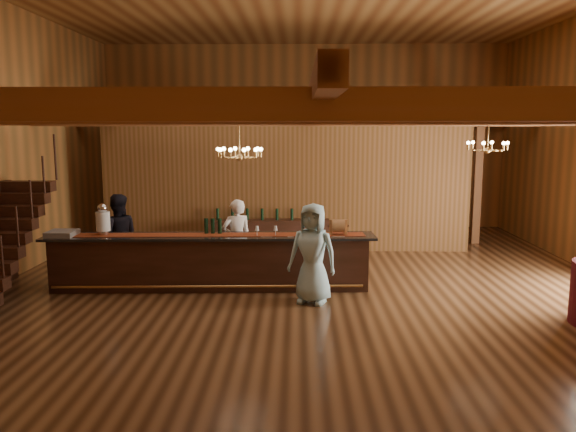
{
  "coord_description": "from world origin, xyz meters",
  "views": [
    {
      "loc": [
        -0.2,
        -10.23,
        3.0
      ],
      "look_at": [
        -0.39,
        0.68,
        1.3
      ],
      "focal_mm": 35.0,
      "sensor_mm": 36.0,
      "label": 1
    }
  ],
  "objects_px": {
    "tasting_bar": "(211,261)",
    "raffle_drum": "(338,226)",
    "floor_plant": "(380,222)",
    "beverage_dispenser": "(103,220)",
    "backbar_shelf": "(270,237)",
    "guest": "(313,253)",
    "staff_second": "(118,236)",
    "chandelier_left": "(239,152)",
    "chandelier_right": "(488,146)",
    "bartender": "(237,240)"
  },
  "relations": [
    {
      "from": "tasting_bar",
      "to": "raffle_drum",
      "type": "height_order",
      "value": "raffle_drum"
    },
    {
      "from": "tasting_bar",
      "to": "floor_plant",
      "type": "xyz_separation_m",
      "value": [
        3.72,
        3.7,
        0.14
      ]
    },
    {
      "from": "tasting_bar",
      "to": "beverage_dispenser",
      "type": "xyz_separation_m",
      "value": [
        -2.0,
        -0.02,
        0.79
      ]
    },
    {
      "from": "backbar_shelf",
      "to": "guest",
      "type": "height_order",
      "value": "guest"
    },
    {
      "from": "beverage_dispenser",
      "to": "raffle_drum",
      "type": "height_order",
      "value": "beverage_dispenser"
    },
    {
      "from": "beverage_dispenser",
      "to": "staff_second",
      "type": "distance_m",
      "value": 0.93
    },
    {
      "from": "chandelier_left",
      "to": "guest",
      "type": "height_order",
      "value": "chandelier_left"
    },
    {
      "from": "chandelier_left",
      "to": "chandelier_right",
      "type": "distance_m",
      "value": 4.86
    },
    {
      "from": "tasting_bar",
      "to": "chandelier_left",
      "type": "relative_size",
      "value": 7.76
    },
    {
      "from": "backbar_shelf",
      "to": "bartender",
      "type": "distance_m",
      "value": 2.52
    },
    {
      "from": "staff_second",
      "to": "floor_plant",
      "type": "bearing_deg",
      "value": -168.44
    },
    {
      "from": "bartender",
      "to": "staff_second",
      "type": "bearing_deg",
      "value": -24.47
    },
    {
      "from": "floor_plant",
      "to": "staff_second",
      "type": "bearing_deg",
      "value": -153.01
    },
    {
      "from": "raffle_drum",
      "to": "bartender",
      "type": "height_order",
      "value": "bartender"
    },
    {
      "from": "raffle_drum",
      "to": "chandelier_left",
      "type": "xyz_separation_m",
      "value": [
        -1.8,
        -0.35,
        1.38
      ]
    },
    {
      "from": "guest",
      "to": "floor_plant",
      "type": "distance_m",
      "value": 4.88
    },
    {
      "from": "beverage_dispenser",
      "to": "chandelier_right",
      "type": "height_order",
      "value": "chandelier_right"
    },
    {
      "from": "raffle_drum",
      "to": "staff_second",
      "type": "xyz_separation_m",
      "value": [
        -4.4,
        0.75,
        -0.35
      ]
    },
    {
      "from": "tasting_bar",
      "to": "staff_second",
      "type": "height_order",
      "value": "staff_second"
    },
    {
      "from": "beverage_dispenser",
      "to": "chandelier_right",
      "type": "relative_size",
      "value": 0.75
    },
    {
      "from": "tasting_bar",
      "to": "beverage_dispenser",
      "type": "distance_m",
      "value": 2.15
    },
    {
      "from": "chandelier_left",
      "to": "staff_second",
      "type": "distance_m",
      "value": 3.32
    },
    {
      "from": "chandelier_right",
      "to": "staff_second",
      "type": "xyz_separation_m",
      "value": [
        -7.34,
        0.02,
        -1.82
      ]
    },
    {
      "from": "beverage_dispenser",
      "to": "chandelier_left",
      "type": "height_order",
      "value": "chandelier_left"
    },
    {
      "from": "raffle_drum",
      "to": "bartender",
      "type": "xyz_separation_m",
      "value": [
        -1.97,
        0.62,
        -0.39
      ]
    },
    {
      "from": "chandelier_left",
      "to": "floor_plant",
      "type": "bearing_deg",
      "value": 52.16
    },
    {
      "from": "beverage_dispenser",
      "to": "guest",
      "type": "relative_size",
      "value": 0.34
    },
    {
      "from": "tasting_bar",
      "to": "staff_second",
      "type": "relative_size",
      "value": 3.63
    },
    {
      "from": "beverage_dispenser",
      "to": "floor_plant",
      "type": "relative_size",
      "value": 0.45
    },
    {
      "from": "backbar_shelf",
      "to": "bartender",
      "type": "bearing_deg",
      "value": -109.94
    },
    {
      "from": "raffle_drum",
      "to": "bartender",
      "type": "relative_size",
      "value": 0.21
    },
    {
      "from": "tasting_bar",
      "to": "chandelier_left",
      "type": "xyz_separation_m",
      "value": [
        0.6,
        -0.32,
        2.07
      ]
    },
    {
      "from": "guest",
      "to": "backbar_shelf",
      "type": "bearing_deg",
      "value": 123.26
    },
    {
      "from": "chandelier_left",
      "to": "guest",
      "type": "distance_m",
      "value": 2.21
    },
    {
      "from": "guest",
      "to": "bartender",
      "type": "bearing_deg",
      "value": 154.62
    },
    {
      "from": "tasting_bar",
      "to": "guest",
      "type": "distance_m",
      "value": 2.1
    },
    {
      "from": "backbar_shelf",
      "to": "chandelier_left",
      "type": "height_order",
      "value": "chandelier_left"
    },
    {
      "from": "guest",
      "to": "raffle_drum",
      "type": "bearing_deg",
      "value": 79.68
    },
    {
      "from": "bartender",
      "to": "beverage_dispenser",
      "type": "bearing_deg",
      "value": -5.91
    },
    {
      "from": "raffle_drum",
      "to": "chandelier_right",
      "type": "xyz_separation_m",
      "value": [
        2.94,
        0.73,
        1.47
      ]
    },
    {
      "from": "backbar_shelf",
      "to": "raffle_drum",
      "type": "bearing_deg",
      "value": -72.2
    },
    {
      "from": "beverage_dispenser",
      "to": "chandelier_left",
      "type": "relative_size",
      "value": 0.75
    },
    {
      "from": "tasting_bar",
      "to": "floor_plant",
      "type": "bearing_deg",
      "value": 42.81
    },
    {
      "from": "tasting_bar",
      "to": "chandelier_right",
      "type": "distance_m",
      "value": 5.81
    },
    {
      "from": "staff_second",
      "to": "guest",
      "type": "distance_m",
      "value": 4.22
    },
    {
      "from": "backbar_shelf",
      "to": "chandelier_left",
      "type": "xyz_separation_m",
      "value": [
        -0.36,
        -3.4,
        2.18
      ]
    },
    {
      "from": "raffle_drum",
      "to": "chandelier_left",
      "type": "relative_size",
      "value": 0.43
    },
    {
      "from": "raffle_drum",
      "to": "bartender",
      "type": "distance_m",
      "value": 2.11
    },
    {
      "from": "tasting_bar",
      "to": "guest",
      "type": "bearing_deg",
      "value": -25.46
    },
    {
      "from": "beverage_dispenser",
      "to": "raffle_drum",
      "type": "xyz_separation_m",
      "value": [
        4.4,
        0.06,
        -0.11
      ]
    }
  ]
}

